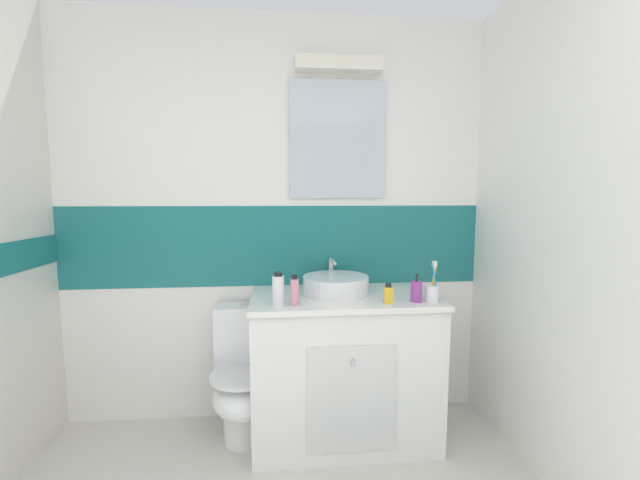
{
  "coord_description": "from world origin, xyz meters",
  "views": [
    {
      "loc": [
        0.03,
        -0.09,
        1.41
      ],
      "look_at": [
        0.23,
        1.93,
        1.19
      ],
      "focal_mm": 22.38,
      "sensor_mm": 36.0,
      "label": 1
    }
  ],
  "objects_px": {
    "sink_basin": "(336,284)",
    "mouthwash_bottle": "(278,289)",
    "soap_dispenser": "(416,291)",
    "toothbrush_cup": "(432,291)",
    "perfume_flask_small": "(388,294)",
    "toilet": "(244,378)",
    "deodorant_spray_can": "(295,291)"
  },
  "relations": [
    {
      "from": "soap_dispenser",
      "to": "mouthwash_bottle",
      "type": "height_order",
      "value": "mouthwash_bottle"
    },
    {
      "from": "soap_dispenser",
      "to": "deodorant_spray_can",
      "type": "distance_m",
      "value": 0.65
    },
    {
      "from": "sink_basin",
      "to": "soap_dispenser",
      "type": "xyz_separation_m",
      "value": [
        0.4,
        -0.22,
        0.0
      ]
    },
    {
      "from": "sink_basin",
      "to": "soap_dispenser",
      "type": "height_order",
      "value": "sink_basin"
    },
    {
      "from": "sink_basin",
      "to": "perfume_flask_small",
      "type": "height_order",
      "value": "sink_basin"
    },
    {
      "from": "toothbrush_cup",
      "to": "deodorant_spray_can",
      "type": "relative_size",
      "value": 1.38
    },
    {
      "from": "sink_basin",
      "to": "toothbrush_cup",
      "type": "bearing_deg",
      "value": -25.53
    },
    {
      "from": "toilet",
      "to": "sink_basin",
      "type": "bearing_deg",
      "value": -0.48
    },
    {
      "from": "toilet",
      "to": "toothbrush_cup",
      "type": "bearing_deg",
      "value": -13.09
    },
    {
      "from": "toothbrush_cup",
      "to": "soap_dispenser",
      "type": "height_order",
      "value": "toothbrush_cup"
    },
    {
      "from": "deodorant_spray_can",
      "to": "mouthwash_bottle",
      "type": "xyz_separation_m",
      "value": [
        -0.08,
        0.02,
        0.01
      ]
    },
    {
      "from": "sink_basin",
      "to": "toilet",
      "type": "relative_size",
      "value": 0.55
    },
    {
      "from": "sink_basin",
      "to": "mouthwash_bottle",
      "type": "height_order",
      "value": "sink_basin"
    },
    {
      "from": "toothbrush_cup",
      "to": "perfume_flask_small",
      "type": "relative_size",
      "value": 2.04
    },
    {
      "from": "deodorant_spray_can",
      "to": "mouthwash_bottle",
      "type": "height_order",
      "value": "mouthwash_bottle"
    },
    {
      "from": "mouthwash_bottle",
      "to": "toilet",
      "type": "bearing_deg",
      "value": 132.61
    },
    {
      "from": "soap_dispenser",
      "to": "deodorant_spray_can",
      "type": "height_order",
      "value": "deodorant_spray_can"
    },
    {
      "from": "sink_basin",
      "to": "deodorant_spray_can",
      "type": "height_order",
      "value": "sink_basin"
    },
    {
      "from": "mouthwash_bottle",
      "to": "perfume_flask_small",
      "type": "bearing_deg",
      "value": -2.7
    },
    {
      "from": "toothbrush_cup",
      "to": "perfume_flask_small",
      "type": "height_order",
      "value": "toothbrush_cup"
    },
    {
      "from": "perfume_flask_small",
      "to": "sink_basin",
      "type": "bearing_deg",
      "value": 135.12
    },
    {
      "from": "sink_basin",
      "to": "toilet",
      "type": "xyz_separation_m",
      "value": [
        -0.53,
        0.0,
        -0.55
      ]
    },
    {
      "from": "deodorant_spray_can",
      "to": "soap_dispenser",
      "type": "bearing_deg",
      "value": 1.08
    },
    {
      "from": "toothbrush_cup",
      "to": "sink_basin",
      "type": "bearing_deg",
      "value": 154.47
    },
    {
      "from": "perfume_flask_small",
      "to": "deodorant_spray_can",
      "type": "distance_m",
      "value": 0.49
    },
    {
      "from": "soap_dispenser",
      "to": "deodorant_spray_can",
      "type": "xyz_separation_m",
      "value": [
        -0.65,
        -0.01,
        0.02
      ]
    },
    {
      "from": "soap_dispenser",
      "to": "perfume_flask_small",
      "type": "relative_size",
      "value": 1.4
    },
    {
      "from": "toothbrush_cup",
      "to": "mouthwash_bottle",
      "type": "xyz_separation_m",
      "value": [
        -0.82,
        0.02,
        0.03
      ]
    },
    {
      "from": "toothbrush_cup",
      "to": "mouthwash_bottle",
      "type": "bearing_deg",
      "value": 178.89
    },
    {
      "from": "sink_basin",
      "to": "mouthwash_bottle",
      "type": "xyz_separation_m",
      "value": [
        -0.33,
        -0.22,
        0.03
      ]
    },
    {
      "from": "mouthwash_bottle",
      "to": "toothbrush_cup",
      "type": "bearing_deg",
      "value": -1.11
    },
    {
      "from": "toothbrush_cup",
      "to": "soap_dispenser",
      "type": "bearing_deg",
      "value": 173.47
    }
  ]
}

